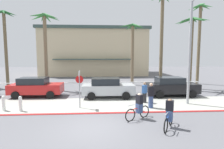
{
  "coord_description": "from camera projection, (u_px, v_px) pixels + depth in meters",
  "views": [
    {
      "loc": [
        0.46,
        -8.61,
        3.55
      ],
      "look_at": [
        1.34,
        6.0,
        2.03
      ],
      "focal_mm": 28.6,
      "sensor_mm": 36.0,
      "label": 1
    }
  ],
  "objects": [
    {
      "name": "bollard_2",
      "position": [
        20.0,
        103.0,
        11.44
      ],
      "size": [
        0.2,
        0.2,
        1.0
      ],
      "color": "white",
      "rests_on": "ground"
    },
    {
      "name": "building_backdrop",
      "position": [
        95.0,
        52.0,
        35.99
      ],
      "size": [
        19.64,
        13.02,
        8.67
      ],
      "color": "beige",
      "rests_on": "ground"
    },
    {
      "name": "stop_sign_bike_lane",
      "position": [
        79.0,
        84.0,
        12.06
      ],
      "size": [
        0.52,
        0.56,
        2.56
      ],
      "color": "gray",
      "rests_on": "ground"
    },
    {
      "name": "car_silver_2",
      "position": [
        108.0,
        87.0,
        15.25
      ],
      "size": [
        4.4,
        2.02,
        1.69
      ],
      "color": "#B2B7BC",
      "rests_on": "ground"
    },
    {
      "name": "cyclist_red_1",
      "position": [
        139.0,
        107.0,
        10.06
      ],
      "size": [
        1.57,
        1.02,
        1.5
      ],
      "color": "black",
      "rests_on": "ground"
    },
    {
      "name": "palm_tree_6",
      "position": [
        200.0,
        27.0,
        22.17
      ],
      "size": [
        2.78,
        3.23,
        9.96
      ],
      "color": "brown",
      "rests_on": "ground"
    },
    {
      "name": "palm_tree_5",
      "position": [
        191.0,
        33.0,
        19.03
      ],
      "size": [
        3.42,
        3.52,
        7.7
      ],
      "color": "brown",
      "rests_on": "ground"
    },
    {
      "name": "palm_tree_3",
      "position": [
        133.0,
        41.0,
        21.33
      ],
      "size": [
        3.16,
        3.11,
        7.41
      ],
      "color": "#756047",
      "rests_on": "ground"
    },
    {
      "name": "bollard_1",
      "position": [
        4.0,
        103.0,
        11.54
      ],
      "size": [
        0.2,
        0.2,
        1.0
      ],
      "color": "white",
      "rests_on": "ground"
    },
    {
      "name": "palm_tree_4",
      "position": [
        162.0,
        20.0,
        19.03
      ],
      "size": [
        2.97,
        2.86,
        10.15
      ],
      "color": "brown",
      "rests_on": "ground"
    },
    {
      "name": "cyclist_blue_0",
      "position": [
        169.0,
        114.0,
        8.76
      ],
      "size": [
        1.06,
        1.55,
        1.5
      ],
      "color": "black",
      "rests_on": "ground"
    },
    {
      "name": "sidewalk_strip",
      "position": [
        95.0,
        105.0,
        13.05
      ],
      "size": [
        44.0,
        4.0,
        0.02
      ],
      "primitive_type": "cube",
      "color": "#9E9E93",
      "rests_on": "ground"
    },
    {
      "name": "pedestrian_1",
      "position": [
        144.0,
        93.0,
        13.55
      ],
      "size": [
        0.45,
        0.47,
        1.58
      ],
      "color": "#232326",
      "rests_on": "ground"
    },
    {
      "name": "palm_tree_1",
      "position": [
        4.0,
        32.0,
        21.37
      ],
      "size": [
        3.5,
        3.25,
        8.98
      ],
      "color": "brown",
      "rests_on": "ground"
    },
    {
      "name": "ground_plane",
      "position": [
        97.0,
        90.0,
        18.81
      ],
      "size": [
        80.0,
        80.0,
        0.0
      ],
      "primitive_type": "plane",
      "color": "#5B5B60"
    },
    {
      "name": "pedestrian_0",
      "position": [
        151.0,
        96.0,
        12.14
      ],
      "size": [
        0.43,
        0.36,
        1.73
      ],
      "color": "#384C7A",
      "rests_on": "ground"
    },
    {
      "name": "rail_fence",
      "position": [
        97.0,
        84.0,
        17.24
      ],
      "size": [
        20.34,
        0.08,
        1.04
      ],
      "color": "white",
      "rests_on": "ground"
    },
    {
      "name": "palm_tree_2",
      "position": [
        45.0,
        31.0,
        18.45
      ],
      "size": [
        3.14,
        3.47,
        7.95
      ],
      "color": "#756047",
      "rests_on": "ground"
    },
    {
      "name": "curb_paint",
      "position": [
        94.0,
        113.0,
        11.07
      ],
      "size": [
        44.0,
        0.24,
        0.03
      ],
      "primitive_type": "cube",
      "color": "maroon",
      "rests_on": "ground"
    },
    {
      "name": "streetlight_curb",
      "position": [
        192.0,
        46.0,
        12.6
      ],
      "size": [
        0.24,
        2.54,
        7.5
      ],
      "color": "#9EA0A5",
      "rests_on": "ground"
    },
    {
      "name": "car_red_1",
      "position": [
        36.0,
        87.0,
        15.56
      ],
      "size": [
        4.4,
        2.02,
        1.69
      ],
      "color": "red",
      "rests_on": "ground"
    },
    {
      "name": "car_black_3",
      "position": [
        171.0,
        86.0,
        15.83
      ],
      "size": [
        4.4,
        2.02,
        1.69
      ],
      "color": "black",
      "rests_on": "ground"
    }
  ]
}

